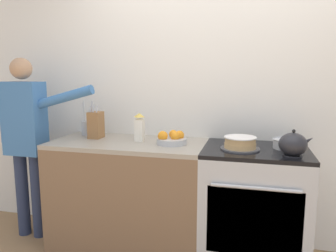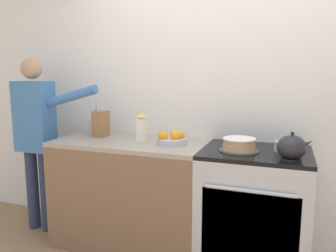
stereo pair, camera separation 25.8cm
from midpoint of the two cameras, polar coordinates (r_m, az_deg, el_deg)
The scene contains 11 objects.
wall_back at distance 2.84m, azimuth 6.31°, elevation 5.30°, with size 8.00×0.04×2.60m.
counter_cabinet at distance 2.89m, azimuth -9.40°, elevation -11.72°, with size 1.28×0.64×0.93m.
stove_range at distance 2.67m, azimuth 11.92°, elevation -13.62°, with size 0.78×0.67×0.93m.
layer_cake at distance 2.47m, azimuth 9.56°, elevation -3.03°, with size 0.29×0.29×0.10m.
tea_kettle at distance 2.35m, azimuth 18.10°, elevation -3.12°, with size 0.23×0.19×0.19m.
mixing_bowl at distance 2.58m, azimuth 17.27°, elevation -2.97°, with size 0.21×0.21×0.08m.
knife_block at distance 2.95m, azimuth -14.93°, elevation 0.20°, with size 0.10×0.14×0.32m.
utensil_crock at distance 3.12m, azimuth -16.25°, elevation -0.25°, with size 0.10×0.10×0.32m.
fruit_bowl at distance 2.63m, azimuth -2.11°, elevation -2.25°, with size 0.24×0.24×0.11m.
milk_carton at distance 2.74m, azimuth -7.70°, elevation -0.36°, with size 0.07×0.07×0.24m.
person_baker at distance 3.21m, azimuth -25.59°, elevation -1.08°, with size 0.92×0.20×1.62m.
Camera 1 is at (0.27, -2.19, 1.49)m, focal length 35.00 mm.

